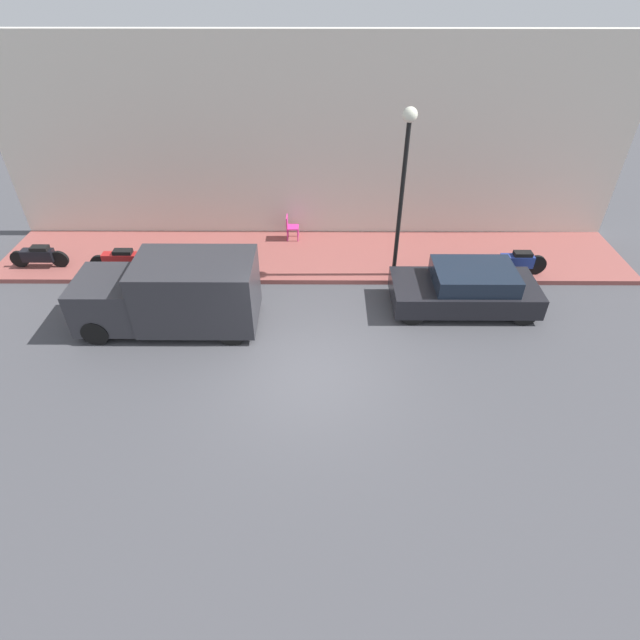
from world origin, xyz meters
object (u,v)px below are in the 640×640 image
parked_car (466,289)px  motorcycle_red (121,261)px  scooter_silver (201,259)px  cafe_chair (291,226)px  delivery_van (171,294)px  motorcycle_black (39,256)px  streetlamp (405,166)px  motorcycle_blue (517,262)px

parked_car → motorcycle_red: bearing=81.3°
scooter_silver → cafe_chair: bearing=-50.8°
cafe_chair → delivery_van: bearing=148.0°
motorcycle_black → scooter_silver: 5.00m
delivery_van → scooter_silver: delivery_van is taller
streetlamp → motorcycle_black: bearing=87.9°
motorcycle_red → streetlamp: size_ratio=0.39×
motorcycle_blue → motorcycle_black: (0.34, 14.41, -0.03)m
delivery_van → motorcycle_blue: 9.94m
cafe_chair → parked_car: bearing=-126.6°
delivery_van → scooter_silver: size_ratio=2.39×
cafe_chair → streetlamp: bearing=-125.0°
scooter_silver → cafe_chair: cafe_chair is taller
parked_car → motorcycle_black: parked_car is taller
motorcycle_blue → motorcycle_black: bearing=88.6°
parked_car → delivery_van: (-0.82, 7.80, 0.36)m
motorcycle_black → cafe_chair: 7.79m
parked_car → motorcycle_red: parked_car is taller
delivery_van → scooter_silver: (2.42, -0.24, -0.38)m
delivery_van → scooter_silver: bearing=-5.8°
delivery_van → motorcycle_black: (2.68, 4.75, -0.45)m
scooter_silver → streetlamp: streetlamp is taller
parked_car → streetlamp: streetlamp is taller
parked_car → streetlamp: bearing=50.6°
parked_car → scooter_silver: parked_car is taller
delivery_van → cafe_chair: size_ratio=5.56×
delivery_van → motorcycle_black: size_ratio=2.60×
motorcycle_black → motorcycle_red: bearing=-97.5°
delivery_van → motorcycle_black: bearing=60.6°
parked_car → delivery_van: delivery_van is taller
scooter_silver → streetlamp: (-0.14, -5.78, 2.88)m
motorcycle_blue → streetlamp: size_ratio=0.38×
delivery_van → motorcycle_blue: delivery_van is taller
parked_car → streetlamp: (1.46, 1.78, 2.87)m
motorcycle_black → motorcycle_red: size_ratio=0.95×
scooter_silver → streetlamp: 6.46m
motorcycle_red → streetlamp: streetlamp is taller
motorcycle_black → streetlamp: (-0.40, -10.77, 2.95)m
delivery_van → motorcycle_red: size_ratio=2.47×
motorcycle_red → scooter_silver: bearing=-87.9°
motorcycle_blue → scooter_silver: (0.09, 9.41, 0.03)m
delivery_van → motorcycle_black: 5.47m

